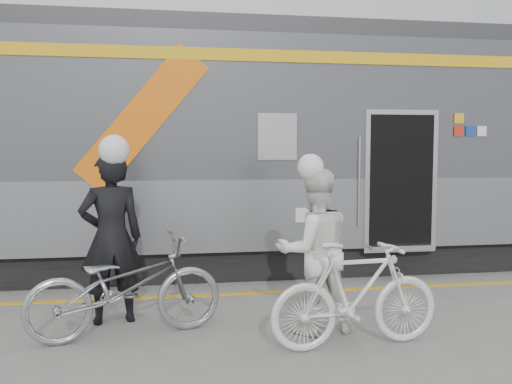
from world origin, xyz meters
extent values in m
plane|color=slate|center=(0.00, 0.00, 0.00)|extent=(90.00, 90.00, 0.00)
cube|color=black|center=(0.05, 4.20, 0.25)|extent=(24.00, 2.70, 0.50)
cube|color=#9EA0A5|center=(0.05, 4.20, 1.05)|extent=(24.00, 3.00, 1.10)
cube|color=#585A5F|center=(0.05, 4.20, 2.70)|extent=(24.00, 3.00, 2.20)
cube|color=#38383A|center=(0.05, 4.20, 3.95)|extent=(24.00, 2.64, 0.30)
cube|color=gold|center=(0.05, 2.69, 3.45)|extent=(24.00, 0.02, 0.18)
cube|color=orange|center=(-1.75, 2.69, 2.50)|extent=(1.96, 0.01, 2.19)
cube|color=black|center=(0.25, 2.69, 2.25)|extent=(0.55, 0.02, 0.65)
cube|color=black|center=(2.25, 2.90, 1.55)|extent=(1.05, 0.45, 2.10)
cube|color=silver|center=(2.25, 2.69, 1.55)|extent=(1.20, 0.02, 2.25)
cylinder|color=silver|center=(1.55, 2.67, 1.55)|extent=(0.04, 0.04, 1.40)
cube|color=silver|center=(2.25, 2.65, 0.52)|extent=(1.05, 0.25, 0.06)
cube|color=gold|center=(3.20, 2.69, 2.55)|extent=(0.16, 0.01, 0.16)
cube|color=red|center=(3.20, 2.69, 2.35)|extent=(0.16, 0.01, 0.16)
cube|color=#173896|center=(3.40, 2.69, 2.35)|extent=(0.16, 0.01, 0.16)
cube|color=silver|center=(3.60, 2.69, 2.35)|extent=(0.16, 0.01, 0.16)
cube|color=silver|center=(0.65, 2.69, 1.05)|extent=(0.22, 0.01, 0.22)
cube|color=gold|center=(0.00, 2.15, 0.00)|extent=(24.00, 0.12, 0.01)
imported|color=black|center=(-2.06, 1.15, 1.01)|extent=(0.83, 0.64, 2.03)
imported|color=#95999C|center=(-1.86, 0.60, 0.56)|extent=(2.24, 1.19, 1.12)
imported|color=white|center=(0.22, 0.44, 0.92)|extent=(0.96, 0.78, 1.84)
imported|color=silver|center=(0.52, -0.11, 0.56)|extent=(1.90, 0.70, 1.12)
sphere|color=white|center=(-2.06, 1.15, 2.20)|extent=(0.35, 0.35, 0.35)
sphere|color=white|center=(0.22, 0.44, 1.99)|extent=(0.29, 0.29, 0.29)
camera|label=1|loc=(-1.37, -5.36, 2.05)|focal=38.00mm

